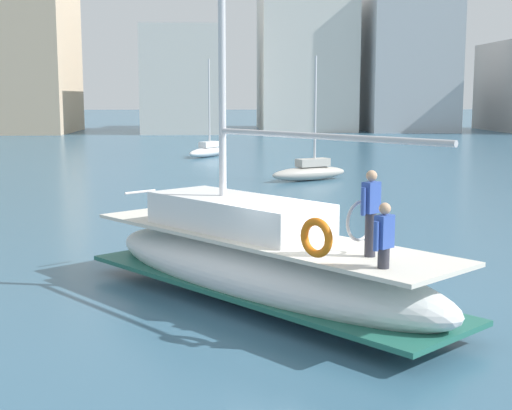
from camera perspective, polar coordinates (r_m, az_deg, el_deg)
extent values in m
plane|color=#38607A|center=(15.19, 2.65, -8.15)|extent=(400.00, 400.00, 0.00)
ellipsoid|color=white|center=(15.47, 0.34, -5.15)|extent=(8.06, 8.86, 1.40)
cube|color=#236656|center=(15.55, 0.34, -6.27)|extent=(7.95, 8.73, 0.10)
cube|color=beige|center=(15.31, 0.35, -2.46)|extent=(7.60, 8.37, 0.08)
cube|color=white|center=(15.76, -1.45, -0.70)|extent=(4.08, 4.38, 0.70)
cylinder|color=#B7B7BC|center=(13.87, 5.15, 5.36)|extent=(3.83, 4.46, 0.12)
cylinder|color=silver|center=(18.64, -9.03, 1.02)|extent=(0.72, 0.63, 0.06)
torus|color=orange|center=(12.57, 4.74, -2.56)|extent=(0.56, 0.62, 0.70)
cylinder|color=#33333D|center=(13.32, 8.91, -2.31)|extent=(0.20, 0.20, 0.80)
cube|color=#3351AD|center=(13.21, 8.97, 0.59)|extent=(0.37, 0.36, 0.56)
sphere|color=tan|center=(13.16, 9.01, 2.27)|extent=(0.20, 0.20, 0.20)
cylinder|color=#3351AD|center=(13.04, 8.37, 0.28)|extent=(0.09, 0.09, 0.50)
cylinder|color=#3351AD|center=(13.39, 9.55, 0.47)|extent=(0.09, 0.09, 0.50)
cylinder|color=#33333D|center=(12.51, 9.93, -4.10)|extent=(0.20, 0.20, 0.35)
cube|color=#3351AD|center=(12.42, 9.98, -2.05)|extent=(0.37, 0.36, 0.56)
sphere|color=tan|center=(12.35, 10.03, -0.27)|extent=(0.20, 0.20, 0.20)
cylinder|color=#3351AD|center=(12.26, 9.35, -2.42)|extent=(0.09, 0.09, 0.50)
cylinder|color=#3351AD|center=(12.60, 10.58, -2.14)|extent=(0.09, 0.09, 0.50)
torus|color=silver|center=(13.43, 8.12, -1.25)|extent=(0.62, 0.54, 0.76)
ellipsoid|color=#B7B2A8|center=(37.60, 4.17, 2.47)|extent=(4.41, 3.02, 0.72)
cube|color=#B7B2A8|center=(37.67, 4.46, 3.33)|extent=(1.89, 1.44, 0.40)
cylinder|color=silver|center=(37.59, 4.64, 7.28)|extent=(0.12, 0.12, 5.60)
ellipsoid|color=white|center=(51.81, -3.83, 4.14)|extent=(3.07, 4.06, 0.68)
cube|color=white|center=(51.95, -3.71, 4.75)|extent=(1.44, 1.75, 0.40)
cylinder|color=silver|center=(51.92, -3.68, 7.92)|extent=(0.11, 0.11, 6.16)
cube|color=#C6AD8E|center=(89.66, -17.66, 10.95)|extent=(10.69, 13.92, 17.24)
cube|color=silver|center=(87.08, -5.58, 9.63)|extent=(9.10, 14.60, 11.92)
cube|color=silver|center=(92.52, 3.77, 11.37)|extent=(10.96, 16.92, 17.65)
cube|color=#B2B7BC|center=(90.61, 11.77, 11.07)|extent=(10.08, 11.34, 17.03)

